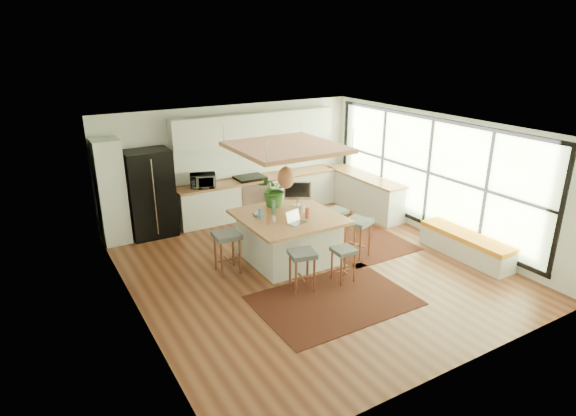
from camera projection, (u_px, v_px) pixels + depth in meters
floor at (310, 267)px, 9.24m from camera, size 7.00×7.00×0.00m
ceiling at (312, 128)px, 8.33m from camera, size 7.00×7.00×0.00m
wall_back at (233, 161)px, 11.62m from camera, size 6.50×0.00×6.50m
wall_front at (464, 280)px, 5.95m from camera, size 6.50×0.00×6.50m
wall_left at (132, 237)px, 7.23m from camera, size 0.00×7.00×7.00m
wall_right at (437, 177)px, 10.33m from camera, size 0.00×7.00×7.00m
window_wall at (436, 174)px, 10.30m from camera, size 0.10×6.20×2.60m
pantry at (111, 192)px, 10.03m from camera, size 0.55×0.60×2.25m
back_counter_base at (260, 196)px, 11.93m from camera, size 4.20×0.60×0.88m
back_counter_top at (259, 179)px, 11.78m from camera, size 4.24×0.64×0.05m
backsplash at (253, 158)px, 11.87m from camera, size 4.20×0.02×0.80m
upper_cabinets at (255, 127)px, 11.47m from camera, size 4.20×0.34×0.70m
range at (251, 196)px, 11.79m from camera, size 0.76×0.62×1.00m
right_counter_base at (364, 194)px, 12.11m from camera, size 0.60×2.50×0.88m
right_counter_top at (365, 176)px, 11.96m from camera, size 0.64×2.54×0.05m
window_bench at (466, 245)px, 9.59m from camera, size 0.52×2.00×0.50m
ceiling_panel at (286, 162)px, 8.73m from camera, size 1.86×1.86×0.80m
rug_near at (334, 300)px, 8.07m from camera, size 2.60×1.80×0.01m
rug_right at (352, 237)px, 10.62m from camera, size 1.80×2.60×0.01m
fridge at (150, 195)px, 10.47m from camera, size 0.97×0.77×1.94m
island at (289, 237)px, 9.44m from camera, size 1.85×1.85×0.93m
stool_near_left at (302, 271)px, 8.31m from camera, size 0.52×0.52×0.73m
stool_near_right at (343, 263)px, 8.62m from camera, size 0.39×0.39×0.64m
stool_right_front at (357, 240)px, 9.60m from camera, size 0.60×0.60×0.79m
stool_right_back at (336, 224)px, 10.42m from camera, size 0.47×0.47×0.69m
stool_left_side at (227, 254)px, 8.96m from camera, size 0.50×0.50×0.79m
laptop at (297, 217)px, 8.85m from camera, size 0.39×0.41×0.24m
monitor at (297, 194)px, 9.73m from camera, size 0.58×0.46×0.52m
microwave at (203, 179)px, 10.96m from camera, size 0.64×0.48×0.39m
island_plant at (274, 192)px, 9.74m from camera, size 0.95×0.96×0.56m
island_bowl at (258, 214)px, 9.27m from camera, size 0.23×0.23×0.05m
island_bottle_0 at (261, 214)px, 9.07m from camera, size 0.07×0.07×0.19m
island_bottle_1 at (274, 217)px, 8.94m from camera, size 0.07×0.07×0.19m
island_bottle_2 at (308, 213)px, 9.13m from camera, size 0.07×0.07×0.19m
island_bottle_3 at (302, 207)px, 9.46m from camera, size 0.07×0.07×0.19m
island_bottle_4 at (273, 209)px, 9.36m from camera, size 0.07×0.07×0.19m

